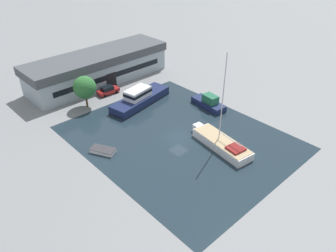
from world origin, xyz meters
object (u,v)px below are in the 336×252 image
at_px(motor_cruiser, 140,98).
at_px(cabin_boat, 209,103).
at_px(quay_tree_near_building, 85,87).
at_px(small_dinghy, 103,150).
at_px(parked_car, 108,90).
at_px(sailboat_moored, 221,143).
at_px(warehouse_building, 98,67).

bearing_deg(motor_cruiser, cabin_boat, -149.07).
bearing_deg(quay_tree_near_building, small_dinghy, -112.25).
bearing_deg(quay_tree_near_building, parked_car, 17.17).
height_order(sailboat_moored, cabin_boat, sailboat_moored).
xyz_separation_m(sailboat_moored, motor_cruiser, (-0.30, 19.33, 0.42)).
relative_size(sailboat_moored, cabin_boat, 2.08).
height_order(warehouse_building, parked_car, warehouse_building).
xyz_separation_m(parked_car, sailboat_moored, (2.35, -26.90, -0.07)).
distance_m(parked_car, cabin_boat, 20.22).
bearing_deg(motor_cruiser, parked_car, 4.44).
bearing_deg(cabin_boat, small_dinghy, -178.15).
xyz_separation_m(parked_car, small_dinghy, (-11.57, -15.80, -0.50)).
bearing_deg(motor_cruiser, small_dinghy, 110.42).
bearing_deg(sailboat_moored, quay_tree_near_building, 115.84).
bearing_deg(quay_tree_near_building, motor_cruiser, -36.09).
relative_size(parked_car, motor_cruiser, 0.32).
bearing_deg(small_dinghy, sailboat_moored, 113.39).
xyz_separation_m(warehouse_building, cabin_boat, (8.38, -23.69, -2.23)).
xyz_separation_m(warehouse_building, sailboat_moored, (0.11, -33.39, -2.36)).
xyz_separation_m(parked_car, cabin_boat, (10.63, -17.20, 0.06)).
xyz_separation_m(quay_tree_near_building, parked_car, (5.85, 1.81, -3.11)).
bearing_deg(sailboat_moored, small_dinghy, 149.21).
xyz_separation_m(warehouse_building, motor_cruiser, (-0.19, -14.06, -1.94)).
height_order(warehouse_building, sailboat_moored, sailboat_moored).
bearing_deg(sailboat_moored, warehouse_building, 97.93).
relative_size(parked_car, small_dinghy, 1.06).
distance_m(motor_cruiser, cabin_boat, 12.90).
height_order(warehouse_building, small_dinghy, warehouse_building).
relative_size(warehouse_building, motor_cruiser, 2.28).
distance_m(quay_tree_near_building, small_dinghy, 15.55).
distance_m(sailboat_moored, small_dinghy, 17.81).
xyz_separation_m(small_dinghy, cabin_boat, (22.20, -1.40, 0.56)).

